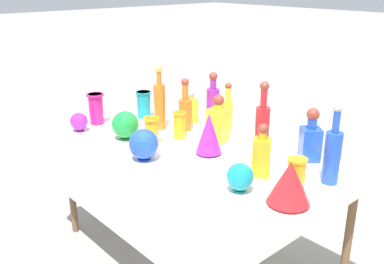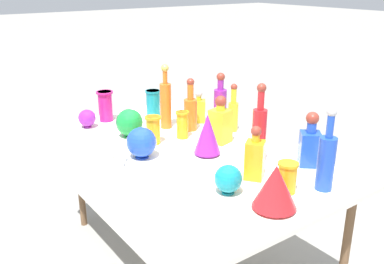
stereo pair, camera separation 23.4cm
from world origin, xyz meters
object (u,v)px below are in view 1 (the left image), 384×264
object	(u,v)px
tall_bottle_4	(332,154)
round_bowl_1	(125,125)
square_decanter_2	(311,139)
slender_vase_3	(296,172)
square_decanter_1	(191,109)
square_decanter_3	(262,154)
round_bowl_2	(240,177)
slender_vase_2	(96,108)
tall_bottle_1	(262,130)
slender_vase_0	(152,130)
slender_vase_4	(144,104)
tall_bottle_0	(228,111)
fluted_vase_1	(290,182)
round_bowl_0	(144,144)
square_decanter_0	(218,122)
tall_bottle_2	(185,111)
cardboard_box_behind_left	(251,168)
tall_bottle_5	(160,103)
round_bowl_3	(79,122)
slender_vase_1	(179,124)
fluted_vase_0	(209,133)
tall_bottle_3	(213,102)

from	to	relation	value
tall_bottle_4	round_bowl_1	bearing A→B (deg)	-160.70
square_decanter_2	slender_vase_3	size ratio (longest dim) A/B	2.00
square_decanter_1	square_decanter_3	bearing A→B (deg)	-19.24
square_decanter_2	square_decanter_1	bearing A→B (deg)	-177.41
round_bowl_2	slender_vase_2	bearing A→B (deg)	179.95
slender_vase_2	tall_bottle_1	bearing A→B (deg)	16.48
slender_vase_0	slender_vase_4	xyz separation A→B (m)	(-0.45, 0.27, 0.01)
tall_bottle_0	tall_bottle_4	xyz separation A→B (m)	(0.84, -0.18, 0.03)
square_decanter_2	fluted_vase_1	size ratio (longest dim) A/B	1.44
slender_vase_0	slender_vase_2	distance (m)	0.55
round_bowl_0	round_bowl_2	distance (m)	0.59
slender_vase_4	round_bowl_2	distance (m)	1.21
tall_bottle_1	round_bowl_2	bearing A→B (deg)	-65.12
slender_vase_0	round_bowl_1	world-z (taller)	round_bowl_1
round_bowl_0	square_decanter_0	bearing A→B (deg)	82.16
tall_bottle_2	round_bowl_0	xyz separation A→B (m)	(0.21, -0.47, -0.04)
cardboard_box_behind_left	tall_bottle_4	bearing A→B (deg)	-36.04
round_bowl_2	slender_vase_3	bearing A→B (deg)	56.84
square_decanter_3	slender_vase_2	distance (m)	1.24
tall_bottle_1	slender_vase_3	bearing A→B (deg)	-19.97
square_decanter_2	square_decanter_3	world-z (taller)	square_decanter_2
tall_bottle_0	tall_bottle_4	world-z (taller)	tall_bottle_4
tall_bottle_2	tall_bottle_5	distance (m)	0.17
square_decanter_3	slender_vase_0	xyz separation A→B (m)	(-0.68, -0.16, -0.02)
tall_bottle_5	round_bowl_3	bearing A→B (deg)	-126.16
fluted_vase_1	round_bowl_1	xyz separation A→B (m)	(-1.12, -0.08, -0.02)
tall_bottle_0	tall_bottle_5	xyz separation A→B (m)	(-0.30, -0.31, 0.05)
tall_bottle_0	slender_vase_1	bearing A→B (deg)	-104.45
square_decanter_1	square_decanter_3	size ratio (longest dim) A/B	0.81
square_decanter_1	round_bowl_1	xyz separation A→B (m)	(-0.02, -0.51, 0.00)
slender_vase_3	round_bowl_2	bearing A→B (deg)	-123.16
square_decanter_0	square_decanter_3	xyz separation A→B (m)	(0.47, -0.17, -0.01)
slender_vase_1	fluted_vase_0	bearing A→B (deg)	-7.22
square_decanter_2	slender_vase_0	world-z (taller)	square_decanter_2
slender_vase_0	fluted_vase_0	world-z (taller)	fluted_vase_0
tall_bottle_0	slender_vase_2	distance (m)	0.86
slender_vase_1	round_bowl_2	distance (m)	0.74
round_bowl_1	tall_bottle_3	bearing A→B (deg)	78.01
slender_vase_0	fluted_vase_1	world-z (taller)	fluted_vase_1
tall_bottle_0	slender_vase_3	size ratio (longest dim) A/B	2.13
round_bowl_1	square_decanter_0	bearing A→B (deg)	44.55
slender_vase_0	tall_bottle_5	bearing A→B (deg)	132.64
slender_vase_2	fluted_vase_1	xyz separation A→B (m)	(1.49, 0.07, -0.00)
tall_bottle_5	slender_vase_0	xyz separation A→B (m)	(0.19, -0.21, -0.08)
tall_bottle_5	square_decanter_1	world-z (taller)	tall_bottle_5
square_decanter_1	slender_vase_2	size ratio (longest dim) A/B	1.06
tall_bottle_2	round_bowl_0	bearing A→B (deg)	-66.15
fluted_vase_0	slender_vase_1	bearing A→B (deg)	172.78
round_bowl_2	round_bowl_3	world-z (taller)	round_bowl_2
tall_bottle_4	square_decanter_3	xyz separation A→B (m)	(-0.27, -0.18, -0.04)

